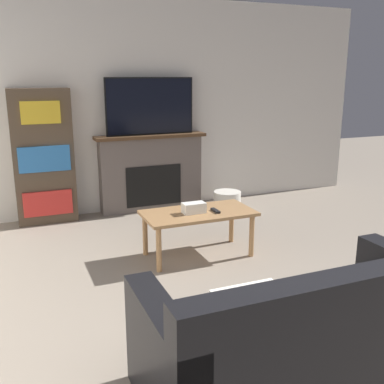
% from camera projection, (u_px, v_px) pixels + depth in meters
% --- Properties ---
extents(wall_back, '(6.67, 0.06, 2.70)m').
position_uv_depth(wall_back, '(135.00, 107.00, 5.78)').
color(wall_back, silver).
rests_on(wall_back, ground_plane).
extents(fireplace, '(1.45, 0.28, 1.00)m').
position_uv_depth(fireplace, '(151.00, 172.00, 5.92)').
color(fireplace, '#605651').
rests_on(fireplace, ground_plane).
extents(tv, '(1.15, 0.03, 0.72)m').
position_uv_depth(tv, '(150.00, 106.00, 5.69)').
color(tv, black).
rests_on(tv, fireplace).
extents(couch, '(1.83, 0.85, 0.84)m').
position_uv_depth(couch, '(305.00, 341.00, 2.52)').
color(couch, black).
rests_on(couch, ground_plane).
extents(coffee_table, '(1.08, 0.55, 0.46)m').
position_uv_depth(coffee_table, '(198.00, 217.00, 4.39)').
color(coffee_table, '#A87A4C').
rests_on(coffee_table, ground_plane).
extents(tissue_box, '(0.22, 0.12, 0.10)m').
position_uv_depth(tissue_box, '(194.00, 208.00, 4.32)').
color(tissue_box, white).
rests_on(tissue_box, coffee_table).
extents(remote_control, '(0.04, 0.15, 0.02)m').
position_uv_depth(remote_control, '(215.00, 211.00, 4.37)').
color(remote_control, black).
rests_on(remote_control, coffee_table).
extents(bookshelf, '(0.69, 0.29, 1.60)m').
position_uv_depth(bookshelf, '(43.00, 157.00, 5.33)').
color(bookshelf, '#4C3D2D').
rests_on(bookshelf, ground_plane).
extents(storage_basket, '(0.36, 0.36, 0.25)m').
position_uv_depth(storage_basket, '(227.00, 201.00, 5.98)').
color(storage_basket, silver).
rests_on(storage_basket, ground_plane).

